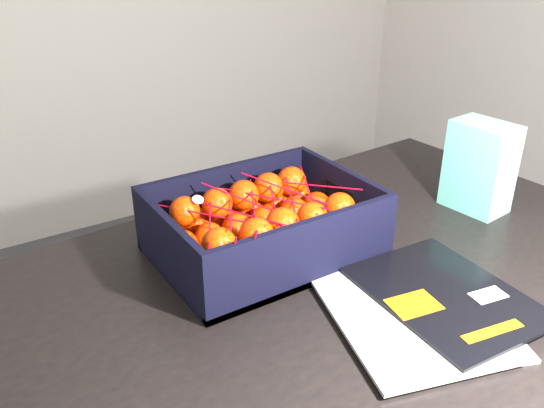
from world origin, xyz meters
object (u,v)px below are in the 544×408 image
table (349,317)px  retail_carton (480,167)px  magazine_stack (425,306)px  produce_crate (263,233)px

table → retail_carton: (0.37, 0.05, 0.19)m
magazine_stack → produce_crate: 0.31m
retail_carton → produce_crate: bearing=163.9°
produce_crate → retail_carton: bearing=-10.2°
produce_crate → retail_carton: size_ratio=2.01×
retail_carton → magazine_stack: bearing=-156.3°
magazine_stack → retail_carton: bearing=29.6°
magazine_stack → retail_carton: (0.35, 0.20, 0.08)m
produce_crate → retail_carton: (0.47, -0.08, 0.05)m
produce_crate → table: bearing=-54.6°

